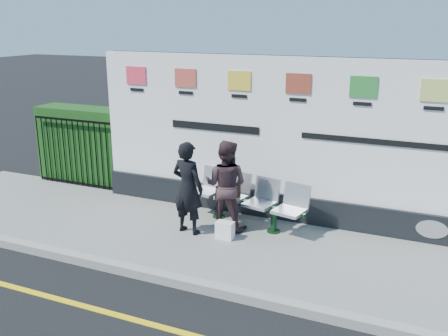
% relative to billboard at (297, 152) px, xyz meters
% --- Properties ---
extents(ground, '(80.00, 80.00, 0.00)m').
position_rel_billboard_xyz_m(ground, '(-0.50, -3.85, -1.42)').
color(ground, black).
extents(pavement, '(14.00, 3.00, 0.12)m').
position_rel_billboard_xyz_m(pavement, '(-0.50, -1.35, -1.36)').
color(pavement, slate).
rests_on(pavement, ground).
extents(kerb, '(14.00, 0.18, 0.14)m').
position_rel_billboard_xyz_m(kerb, '(-0.50, -2.85, -1.35)').
color(kerb, gray).
rests_on(kerb, ground).
extents(yellow_line, '(14.00, 0.10, 0.01)m').
position_rel_billboard_xyz_m(yellow_line, '(-0.50, -3.85, -1.42)').
color(yellow_line, yellow).
rests_on(yellow_line, ground).
extents(billboard, '(8.00, 0.30, 3.00)m').
position_rel_billboard_xyz_m(billboard, '(0.00, 0.00, 0.00)').
color(billboard, black).
rests_on(billboard, pavement).
extents(hedge, '(2.35, 0.70, 1.70)m').
position_rel_billboard_xyz_m(hedge, '(-5.08, 0.45, -0.45)').
color(hedge, '#184414').
rests_on(hedge, pavement).
extents(railing, '(2.05, 0.06, 1.54)m').
position_rel_billboard_xyz_m(railing, '(-5.08, -0.00, -0.53)').
color(railing, black).
rests_on(railing, pavement).
extents(bench, '(2.36, 1.05, 0.49)m').
position_rel_billboard_xyz_m(bench, '(-0.75, -0.59, -1.05)').
color(bench, '#ACB0B5').
rests_on(bench, pavement).
extents(woman_left, '(0.65, 0.47, 1.64)m').
position_rel_billboard_xyz_m(woman_left, '(-1.55, -1.31, -0.48)').
color(woman_left, black).
rests_on(woman_left, pavement).
extents(woman_right, '(0.83, 0.66, 1.62)m').
position_rel_billboard_xyz_m(woman_right, '(-1.01, -0.90, -0.49)').
color(woman_right, '#3C272B').
rests_on(woman_right, pavement).
extents(handbag_brown, '(0.32, 0.19, 0.24)m').
position_rel_billboard_xyz_m(handbag_brown, '(-1.05, -0.53, -0.69)').
color(handbag_brown, '#32180D').
rests_on(handbag_brown, bench).
extents(carrier_bag_white, '(0.30, 0.18, 0.30)m').
position_rel_billboard_xyz_m(carrier_bag_white, '(-0.85, -1.31, -1.15)').
color(carrier_bag_white, white).
rests_on(carrier_bag_white, pavement).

